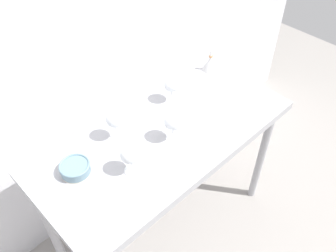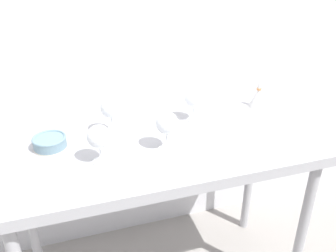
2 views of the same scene
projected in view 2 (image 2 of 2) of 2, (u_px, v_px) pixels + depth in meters
The scene contains 9 objects.
back_wall at pixel (133, 27), 1.86m from camera, with size 3.80×0.04×2.60m, color silver.
steel_counter at pixel (162, 163), 1.68m from camera, with size 1.40×0.65×0.90m.
wine_glass_far_right at pixel (194, 99), 1.77m from camera, with size 0.09×0.09×0.16m.
wine_glass_near_center at pixel (167, 124), 1.52m from camera, with size 0.10×0.10×0.17m.
wine_glass_far_left at pixel (111, 109), 1.64m from camera, with size 0.09×0.09×0.18m.
wine_glass_near_left at pixel (99, 138), 1.44m from camera, with size 0.09×0.09×0.16m.
tasting_sheet_upper at pixel (244, 131), 1.72m from camera, with size 0.17×0.24×0.00m, color white.
tasting_bowl at pixel (50, 142), 1.58m from camera, with size 0.14×0.14×0.05m.
decanter_funnel at pixel (258, 98), 1.94m from camera, with size 0.10×0.10×0.15m.
Camera 2 is at (-0.40, -1.35, 1.73)m, focal length 39.36 mm.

